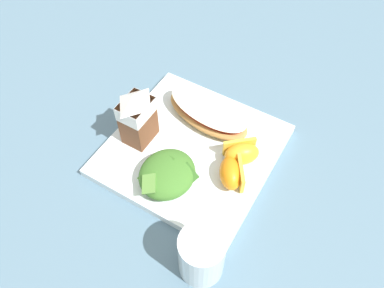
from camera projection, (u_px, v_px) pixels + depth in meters
The scene contains 8 objects.
ground at pixel (192, 153), 0.70m from camera, with size 3.00×3.00×0.00m, color slate.
white_plate at pixel (192, 150), 0.69m from camera, with size 0.28×0.28×0.02m, color silver.
cheesy_pizza_bread at pixel (208, 112), 0.71m from camera, with size 0.11×0.18×0.04m.
green_salad_pile at pixel (167, 174), 0.63m from camera, with size 0.11×0.10×0.04m.
milk_carton at pixel (137, 115), 0.65m from camera, with size 0.06×0.04×0.11m.
orange_wedge_front at pixel (232, 173), 0.63m from camera, with size 0.07×0.06×0.04m.
orange_wedge_middle at pixel (241, 153), 0.65m from camera, with size 0.07×0.07×0.04m.
drinking_clear_cup at pixel (202, 255), 0.54m from camera, with size 0.07×0.07×0.09m, color silver.
Camera 1 is at (-0.35, -0.21, 0.57)m, focal length 36.14 mm.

